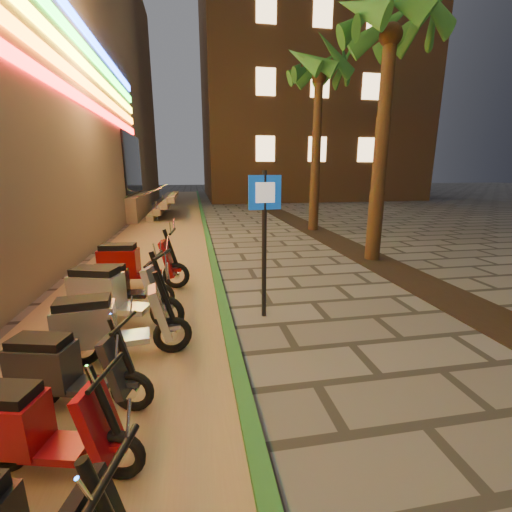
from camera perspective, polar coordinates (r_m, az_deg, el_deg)
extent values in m
cube|color=#8C7251|center=(12.05, -15.99, 1.73)|extent=(3.40, 60.00, 0.01)
cube|color=#225D26|center=(11.99, -7.89, 2.31)|extent=(0.18, 60.00, 0.10)
cube|color=black|center=(8.71, 24.99, -3.70)|extent=(1.20, 40.00, 0.02)
cube|color=black|center=(19.97, -19.81, 14.25)|extent=(0.08, 5.00, 3.00)
cube|color=gray|center=(20.48, -25.00, 7.56)|extent=(5.00, 6.00, 1.20)
cube|color=#FF1414|center=(8.57, -34.89, 25.45)|extent=(0.06, 26.00, 0.28)
cube|color=orange|center=(8.72, -35.46, 28.92)|extent=(0.06, 26.00, 0.28)
cube|color=gray|center=(19.98, -16.48, 6.86)|extent=(0.35, 5.00, 0.30)
cube|color=gray|center=(19.92, -15.53, 7.77)|extent=(0.35, 5.00, 0.30)
cube|color=gray|center=(19.86, -14.57, 8.69)|extent=(0.35, 5.00, 0.30)
cube|color=gray|center=(19.81, -13.60, 9.61)|extent=(0.35, 5.00, 0.30)
cylinder|color=silver|center=(17.95, -18.66, 9.48)|extent=(2.09, 0.06, 0.81)
cylinder|color=silver|center=(21.91, -17.20, 10.30)|extent=(2.09, 0.06, 0.81)
cube|color=brown|center=(36.68, 7.55, 29.88)|extent=(18.00, 16.00, 25.00)
cube|color=#FFD08C|center=(26.30, 1.58, 17.44)|extent=(1.40, 0.06, 1.80)
cube|color=#FFD08C|center=(27.39, 10.18, 17.10)|extent=(1.40, 0.06, 1.80)
cube|color=#FFD08C|center=(29.00, 17.93, 16.48)|extent=(1.40, 0.06, 1.80)
cube|color=#FFD08C|center=(26.93, 1.65, 27.04)|extent=(1.40, 0.06, 1.80)
cube|color=#FFD08C|center=(28.00, 10.62, 26.33)|extent=(1.40, 0.06, 1.80)
cube|color=#FFD08C|center=(29.58, 18.66, 25.20)|extent=(1.40, 0.06, 1.80)
cube|color=#FFD08C|center=(28.28, 1.73, 35.96)|extent=(1.40, 0.06, 1.80)
cube|color=#FFD08C|center=(29.30, 11.10, 34.94)|extent=(1.40, 0.06, 1.80)
cube|color=#FFD08C|center=(30.81, 19.44, 33.39)|extent=(1.40, 0.06, 1.80)
cylinder|color=#472D19|center=(10.04, 20.04, 15.43)|extent=(0.40, 0.40, 5.70)
sphere|color=#472D19|center=(10.54, 21.55, 31.05)|extent=(0.56, 0.56, 0.56)
cone|color=#214C17|center=(11.13, 26.39, 32.11)|extent=(0.60, 1.93, 1.52)
cone|color=#214C17|center=(11.48, 23.46, 31.77)|extent=(1.70, 1.86, 1.52)
cone|color=#214C17|center=(11.48, 19.91, 32.06)|extent=(2.00, 0.93, 1.52)
cone|color=#214C17|center=(11.14, 17.06, 32.85)|extent=(1.97, 1.48, 1.52)
cone|color=#214C17|center=(10.59, 16.16, 33.96)|extent=(1.22, 2.02, 1.52)
cone|color=#214C17|center=(10.07, 17.99, 34.93)|extent=(1.22, 2.02, 1.52)
cone|color=#214C17|center=(10.57, 27.46, 33.07)|extent=(1.70, 1.86, 1.52)
cylinder|color=#472D19|center=(14.60, 9.95, 15.87)|extent=(0.40, 0.40, 5.95)
sphere|color=#472D19|center=(15.00, 10.49, 27.29)|extent=(0.56, 0.56, 0.56)
cone|color=#214C17|center=(15.43, 14.08, 28.49)|extent=(0.60, 1.93, 1.52)
cone|color=#214C17|center=(15.86, 12.36, 28.16)|extent=(1.70, 1.86, 1.52)
cone|color=#214C17|center=(15.96, 9.92, 28.18)|extent=(2.00, 0.93, 1.52)
cone|color=#214C17|center=(15.68, 7.73, 28.51)|extent=(1.97, 1.48, 1.52)
cone|color=#214C17|center=(15.14, 6.74, 29.07)|extent=(1.22, 2.02, 1.52)
cone|color=#214C17|center=(14.58, 7.53, 29.64)|extent=(1.22, 2.02, 1.52)
cone|color=#214C17|center=(14.27, 9.90, 29.90)|extent=(1.97, 1.48, 1.52)
cone|color=#214C17|center=(14.38, 12.64, 29.66)|extent=(2.00, 0.93, 1.52)
cone|color=#214C17|center=(14.84, 14.26, 29.07)|extent=(1.70, 1.86, 1.52)
cylinder|color=black|center=(5.70, 1.37, 1.56)|extent=(0.08, 0.08, 2.48)
cube|color=#0E47B6|center=(5.56, 1.49, 10.53)|extent=(0.54, 0.10, 0.55)
cube|color=white|center=(5.53, 1.58, 10.52)|extent=(0.32, 0.06, 0.32)
cylinder|color=black|center=(2.06, -22.92, -29.85)|extent=(0.18, 0.55, 0.04)
torus|color=black|center=(3.89, -36.61, -24.30)|extent=(0.47, 0.20, 0.46)
cylinder|color=silver|center=(3.89, -36.61, -24.30)|extent=(0.14, 0.12, 0.12)
torus|color=black|center=(3.40, -21.98, -28.39)|extent=(0.47, 0.20, 0.46)
cylinder|color=silver|center=(3.40, -21.98, -28.39)|extent=(0.14, 0.12, 0.12)
cube|color=maroon|center=(3.60, -30.12, -25.92)|extent=(0.55, 0.41, 0.07)
cube|color=maroon|center=(3.70, -36.33, -21.41)|extent=(0.69, 0.48, 0.44)
cube|color=maroon|center=(3.26, -24.66, -23.91)|extent=(0.32, 0.40, 0.63)
cylinder|color=black|center=(3.13, -23.94, -21.56)|extent=(0.25, 0.12, 0.66)
cylinder|color=black|center=(2.96, -23.72, -17.20)|extent=(0.17, 0.51, 0.04)
cube|color=maroon|center=(3.33, -22.17, -27.02)|extent=(0.22, 0.17, 0.05)
torus|color=black|center=(4.54, -32.27, -17.92)|extent=(0.48, 0.21, 0.47)
cylinder|color=silver|center=(4.54, -32.27, -17.92)|extent=(0.15, 0.12, 0.13)
torus|color=black|center=(4.06, -19.90, -20.40)|extent=(0.48, 0.21, 0.47)
cylinder|color=silver|center=(4.06, -19.90, -20.40)|extent=(0.15, 0.12, 0.13)
cube|color=#242629|center=(4.26, -26.65, -18.76)|extent=(0.56, 0.42, 0.07)
cube|color=#242629|center=(4.37, -31.94, -15.15)|extent=(0.70, 0.49, 0.45)
cube|color=black|center=(4.26, -32.41, -12.04)|extent=(0.62, 0.42, 0.11)
cube|color=#242629|center=(3.95, -22.04, -16.39)|extent=(0.32, 0.41, 0.64)
cylinder|color=black|center=(3.83, -21.42, -14.18)|extent=(0.26, 0.12, 0.67)
cylinder|color=black|center=(3.69, -21.18, -10.29)|extent=(0.17, 0.52, 0.04)
cube|color=#242629|center=(4.00, -20.04, -19.11)|extent=(0.22, 0.17, 0.05)
torus|color=black|center=(5.08, -27.09, -13.37)|extent=(0.54, 0.17, 0.53)
cylinder|color=silver|center=(5.08, -27.09, -13.37)|extent=(0.15, 0.12, 0.14)
torus|color=black|center=(4.99, -13.70, -12.64)|extent=(0.54, 0.17, 0.53)
cylinder|color=silver|center=(4.99, -13.70, -12.64)|extent=(0.15, 0.12, 0.14)
cube|color=#AFB0B7|center=(4.98, -20.61, -12.68)|extent=(0.60, 0.41, 0.08)
cube|color=#AFB0B7|center=(4.94, -26.53, -10.26)|extent=(0.76, 0.47, 0.51)
cube|color=black|center=(4.83, -26.91, -7.03)|extent=(0.67, 0.40, 0.12)
cube|color=#AFB0B7|center=(4.84, -15.66, -9.08)|extent=(0.32, 0.44, 0.72)
cylinder|color=black|center=(4.76, -14.95, -6.74)|extent=(0.29, 0.11, 0.76)
cylinder|color=black|center=(4.66, -14.58, -2.92)|extent=(0.12, 0.60, 0.05)
cube|color=#AFB0B7|center=(4.93, -13.79, -11.36)|extent=(0.24, 0.17, 0.06)
torus|color=black|center=(6.20, -25.34, -8.01)|extent=(0.58, 0.28, 0.57)
cylinder|color=silver|center=(6.20, -25.34, -8.01)|extent=(0.18, 0.15, 0.15)
torus|color=black|center=(5.65, -14.58, -9.17)|extent=(0.58, 0.28, 0.57)
cylinder|color=silver|center=(5.65, -14.58, -9.17)|extent=(0.18, 0.15, 0.15)
cube|color=silver|center=(5.89, -20.35, -8.20)|extent=(0.69, 0.54, 0.09)
cube|color=silver|center=(6.05, -24.95, -5.29)|extent=(0.86, 0.63, 0.55)
cube|color=black|center=(5.96, -25.27, -2.38)|extent=(0.76, 0.54, 0.13)
cube|color=silver|center=(5.58, -16.30, -5.49)|extent=(0.41, 0.51, 0.77)
cylinder|color=black|center=(5.48, -15.71, -3.38)|extent=(0.31, 0.16, 0.81)
cylinder|color=black|center=(5.37, -15.42, 0.18)|extent=(0.24, 0.62, 0.05)
cube|color=silver|center=(5.60, -14.67, -7.93)|extent=(0.28, 0.22, 0.07)
torus|color=black|center=(6.88, -23.67, -6.13)|extent=(0.48, 0.16, 0.47)
cylinder|color=silver|center=(6.88, -23.67, -6.13)|extent=(0.14, 0.11, 0.13)
torus|color=black|center=(6.56, -15.38, -6.38)|extent=(0.48, 0.16, 0.47)
cylinder|color=silver|center=(6.56, -15.38, -6.38)|extent=(0.14, 0.11, 0.13)
cube|color=black|center=(6.70, -19.73, -5.98)|extent=(0.54, 0.38, 0.07)
cube|color=black|center=(6.77, -23.32, -4.06)|extent=(0.68, 0.44, 0.45)
cube|color=black|center=(6.70, -23.54, -1.92)|extent=(0.60, 0.38, 0.11)
cube|color=black|center=(6.50, -16.65, -3.80)|extent=(0.30, 0.40, 0.64)
cylinder|color=black|center=(6.43, -16.22, -2.27)|extent=(0.26, 0.10, 0.67)
cylinder|color=black|center=(6.34, -16.00, 0.25)|extent=(0.12, 0.53, 0.04)
cube|color=black|center=(6.53, -15.44, -5.49)|extent=(0.22, 0.16, 0.05)
torus|color=black|center=(7.81, -22.23, -3.25)|extent=(0.58, 0.16, 0.58)
cylinder|color=silver|center=(7.81, -22.23, -3.25)|extent=(0.16, 0.12, 0.16)
torus|color=black|center=(7.53, -13.17, -3.17)|extent=(0.58, 0.16, 0.58)
cylinder|color=silver|center=(7.53, -13.17, -3.17)|extent=(0.16, 0.12, 0.16)
cube|color=maroon|center=(7.64, -17.89, -2.90)|extent=(0.64, 0.43, 0.09)
cube|color=maroon|center=(7.70, -21.83, -0.96)|extent=(0.81, 0.49, 0.55)
cube|color=black|center=(7.63, -22.04, 1.38)|extent=(0.72, 0.42, 0.13)
cube|color=maroon|center=(7.45, -14.51, -0.41)|extent=(0.33, 0.47, 0.78)
cylinder|color=black|center=(7.39, -14.03, 1.26)|extent=(0.31, 0.11, 0.82)
cylinder|color=black|center=(7.31, -13.76, 3.98)|extent=(0.11, 0.64, 0.05)
cube|color=maroon|center=(7.49, -13.23, -2.20)|extent=(0.26, 0.18, 0.07)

